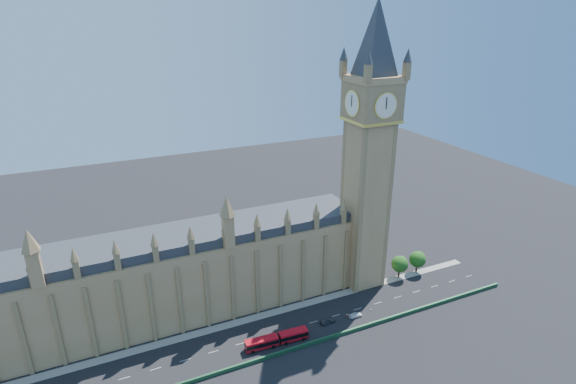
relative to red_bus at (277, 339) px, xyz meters
name	(u,v)px	position (x,y,z in m)	size (l,w,h in m)	color
ground	(278,333)	(2.38, 4.54, -1.68)	(400.00, 400.00, 0.00)	black
palace_westminster	(175,275)	(-22.62, 26.54, 12.18)	(120.00, 20.00, 28.00)	#9B794B
elizabeth_tower	(370,132)	(40.38, 18.54, 52.88)	(20.59, 20.59, 105.00)	#9B794B
bridge_parapet	(291,350)	(2.38, -4.46, -1.08)	(160.00, 0.60, 1.20)	#1E4C2D
kerb_north	(266,314)	(2.38, 14.04, -1.60)	(160.00, 3.00, 0.16)	gray
tree_east_near	(400,263)	(54.60, 14.63, 3.96)	(6.00, 6.00, 8.50)	#382619
tree_east_far	(418,259)	(62.60, 14.63, 3.96)	(6.00, 6.00, 8.50)	#382619
red_bus	(277,339)	(0.00, 0.00, 0.00)	(18.90, 3.98, 3.19)	red
car_grey	(328,321)	(18.15, 2.37, -0.85)	(1.95, 4.86, 1.66)	#3D4044
car_silver	(288,335)	(4.38, 1.54, -0.96)	(1.53, 4.38, 1.44)	#9FA2A7
car_white	(355,315)	(27.60, 1.38, -1.01)	(1.87, 4.61, 1.34)	white
cone_a	(321,322)	(16.38, 3.32, -1.38)	(0.50, 0.50, 0.62)	black
cone_b	(328,321)	(18.45, 2.97, -1.36)	(0.41, 0.41, 0.65)	black
cone_c	(347,315)	(25.45, 2.94, -1.29)	(0.54, 0.54, 0.79)	black
cone_d	(370,310)	(33.85, 2.22, -1.37)	(0.50, 0.50, 0.62)	black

